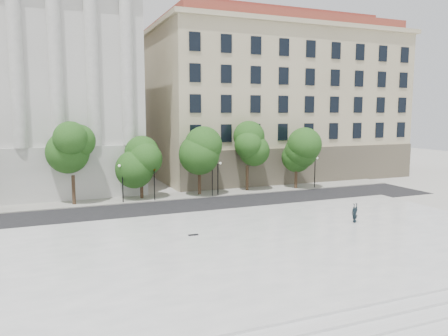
{
  "coord_description": "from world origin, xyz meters",
  "views": [
    {
      "loc": [
        -12.75,
        -23.98,
        9.71
      ],
      "look_at": [
        1.17,
        10.0,
        4.99
      ],
      "focal_mm": 35.0,
      "sensor_mm": 36.0,
      "label": 1
    }
  ],
  "objects_px": {
    "traffic_light_west": "(154,168)",
    "skateboard": "(193,235)",
    "person_lying": "(355,220)",
    "traffic_light_east": "(212,165)"
  },
  "relations": [
    {
      "from": "traffic_light_east",
      "to": "person_lying",
      "type": "relative_size",
      "value": 2.55
    },
    {
      "from": "person_lying",
      "to": "traffic_light_east",
      "type": "bearing_deg",
      "value": 107.95
    },
    {
      "from": "person_lying",
      "to": "skateboard",
      "type": "relative_size",
      "value": 2.12
    },
    {
      "from": "traffic_light_east",
      "to": "person_lying",
      "type": "bearing_deg",
      "value": -69.96
    },
    {
      "from": "skateboard",
      "to": "person_lying",
      "type": "bearing_deg",
      "value": -2.4
    },
    {
      "from": "traffic_light_west",
      "to": "traffic_light_east",
      "type": "relative_size",
      "value": 1.0
    },
    {
      "from": "traffic_light_west",
      "to": "skateboard",
      "type": "height_order",
      "value": "traffic_light_west"
    },
    {
      "from": "traffic_light_west",
      "to": "skateboard",
      "type": "xyz_separation_m",
      "value": [
        -0.76,
        -15.76,
        -3.17
      ]
    },
    {
      "from": "traffic_light_west",
      "to": "skateboard",
      "type": "relative_size",
      "value": 5.43
    },
    {
      "from": "traffic_light_west",
      "to": "skateboard",
      "type": "distance_m",
      "value": 16.09
    }
  ]
}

